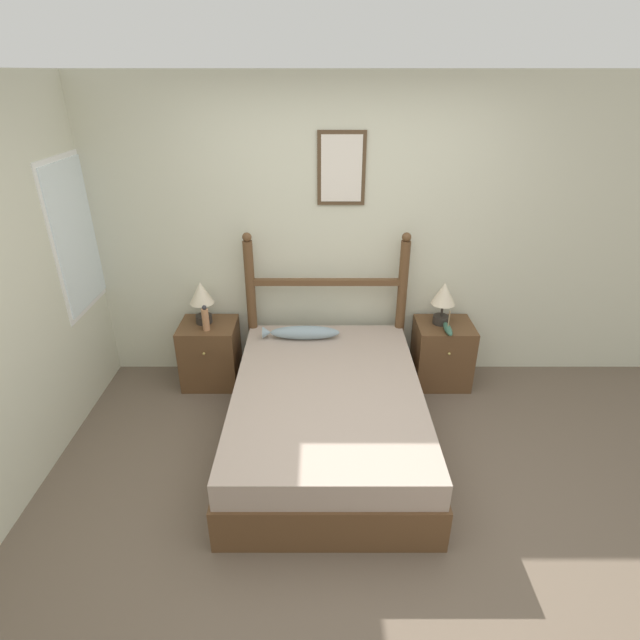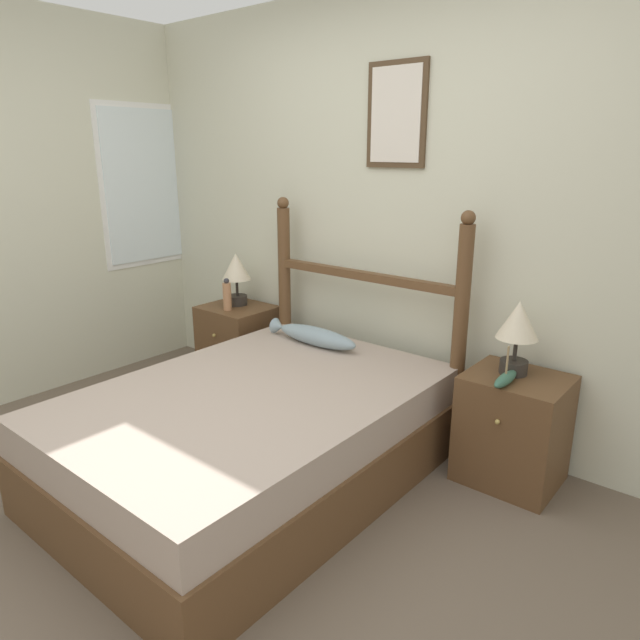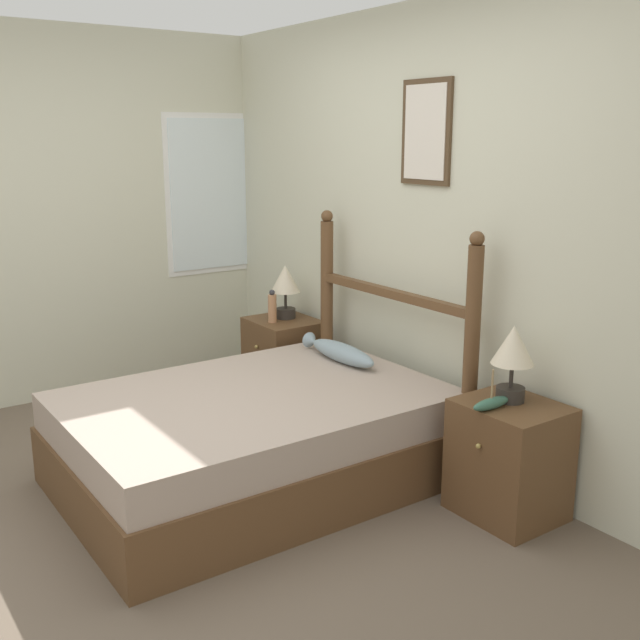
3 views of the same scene
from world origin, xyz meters
The scene contains 11 objects.
ground_plane centered at (0.00, 0.00, 0.00)m, with size 16.00×16.00×0.00m, color brown.
wall_back centered at (0.00, 1.73, 1.28)m, with size 6.40×0.08×2.55m.
bed centered at (-0.14, 0.62, 0.25)m, with size 1.38×1.96×0.50m.
headboard centered at (-0.14, 1.56, 0.72)m, with size 1.38×0.08×1.36m.
nightstand_left centered at (-1.16, 1.46, 0.29)m, with size 0.48×0.44×0.58m.
nightstand_right centered at (0.89, 1.46, 0.29)m, with size 0.48×0.44×0.58m.
table_lamp_left centered at (-1.20, 1.50, 0.82)m, with size 0.21×0.21×0.38m.
table_lamp_right centered at (0.85, 1.48, 0.82)m, with size 0.21×0.21×0.38m.
bottle centered at (-1.15, 1.36, 0.68)m, with size 0.06×0.06×0.23m.
model_boat centered at (0.88, 1.33, 0.60)m, with size 0.06×0.23×0.19m.
fish_pillow centered at (-0.34, 1.34, 0.56)m, with size 0.65×0.14×0.11m.
Camera 2 is at (1.80, -1.19, 1.66)m, focal length 32.00 mm.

